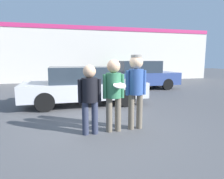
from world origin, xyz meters
TOP-DOWN VIEW (x-y plane):
  - ground_plane at (0.00, 0.00)m, footprint 56.00×56.00m
  - storefront_building at (0.00, 11.00)m, footprint 24.00×0.22m
  - person_left at (-0.32, -0.26)m, footprint 0.53×0.36m
  - person_middle_with_frisbee at (0.25, -0.22)m, footprint 0.52×0.58m
  - person_right at (0.83, -0.18)m, footprint 0.53×0.36m
  - parked_car_near at (-0.07, 2.93)m, footprint 4.60×1.81m
  - parked_car_far at (3.61, 6.21)m, footprint 4.39×1.83m
  - shrub at (3.27, 10.10)m, footprint 1.42×1.42m

SIDE VIEW (x-z plane):
  - ground_plane at x=0.00m, z-range 0.00..0.00m
  - shrub at x=3.27m, z-range 0.00..1.42m
  - parked_car_near at x=-0.07m, z-range 0.01..1.46m
  - parked_car_far at x=3.61m, z-range -0.02..1.62m
  - person_left at x=-0.32m, z-range 0.15..1.76m
  - person_middle_with_frisbee at x=0.25m, z-range 0.17..1.90m
  - person_right at x=0.83m, z-range 0.21..2.05m
  - storefront_building at x=0.00m, z-range 0.03..4.29m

